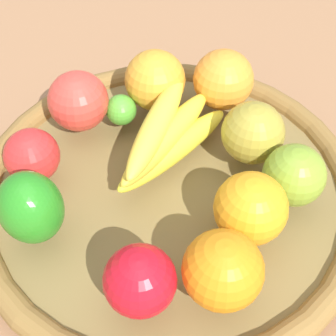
{
  "coord_description": "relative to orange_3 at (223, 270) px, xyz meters",
  "views": [
    {
      "loc": [
        0.25,
        -0.3,
        0.5
      ],
      "look_at": [
        0.0,
        0.0,
        0.06
      ],
      "focal_mm": 53.72,
      "sensor_mm": 36.0,
      "label": 1
    }
  ],
  "objects": [
    {
      "name": "apple_1",
      "position": [
        -0.08,
        0.17,
        -0.0
      ],
      "size": [
        0.11,
        0.11,
        0.08
      ],
      "primitive_type": "sphere",
      "rotation": [
        0.0,
        0.0,
        0.76
      ],
      "color": "#A39332",
      "rests_on": "basket"
    },
    {
      "name": "apple_4",
      "position": [
        -0.28,
        0.07,
        -0.0
      ],
      "size": [
        0.11,
        0.11,
        0.08
      ],
      "primitive_type": "sphere",
      "rotation": [
        0.0,
        0.0,
        2.56
      ],
      "color": "#DD4035",
      "rests_on": "basket"
    },
    {
      "name": "apple_2",
      "position": [
        -0.05,
        -0.06,
        -0.0
      ],
      "size": [
        0.07,
        0.07,
        0.07
      ],
      "primitive_type": "sphere",
      "rotation": [
        0.0,
        0.0,
        3.1
      ],
      "color": "red",
      "rests_on": "basket"
    },
    {
      "name": "orange_2",
      "position": [
        -0.24,
        0.17,
        0.0
      ],
      "size": [
        0.11,
        0.11,
        0.08
      ],
      "primitive_type": "sphere",
      "rotation": [
        0.0,
        0.0,
        0.68
      ],
      "color": "gold",
      "rests_on": "basket"
    },
    {
      "name": "orange_1",
      "position": [
        -0.02,
        0.08,
        -0.0
      ],
      "size": [
        0.1,
        0.1,
        0.08
      ],
      "primitive_type": "sphere",
      "rotation": [
        0.0,
        0.0,
        3.54
      ],
      "color": "orange",
      "rests_on": "basket"
    },
    {
      "name": "orange_0",
      "position": [
        -0.17,
        0.23,
        0.0
      ],
      "size": [
        0.09,
        0.09,
        0.08
      ],
      "primitive_type": "sphere",
      "rotation": [
        0.0,
        0.0,
        0.12
      ],
      "color": "orange",
      "rests_on": "basket"
    },
    {
      "name": "ground_plane",
      "position": [
        -0.13,
        0.08,
        -0.08
      ],
      "size": [
        2.4,
        2.4,
        0.0
      ],
      "primitive_type": "plane",
      "color": "#966946",
      "rests_on": "ground"
    },
    {
      "name": "orange_3",
      "position": [
        0.0,
        0.0,
        0.0
      ],
      "size": [
        0.11,
        0.11,
        0.08
      ],
      "primitive_type": "sphere",
      "rotation": [
        0.0,
        0.0,
        2.52
      ],
      "color": "orange",
      "rests_on": "basket"
    },
    {
      "name": "basket",
      "position": [
        -0.13,
        0.08,
        -0.06
      ],
      "size": [
        0.48,
        0.48,
        0.04
      ],
      "color": "olive",
      "rests_on": "ground_plane"
    },
    {
      "name": "banana_bunch",
      "position": [
        -0.16,
        0.11,
        -0.01
      ],
      "size": [
        0.1,
        0.19,
        0.06
      ],
      "color": "yellow",
      "rests_on": "basket"
    },
    {
      "name": "apple_3",
      "position": [
        -0.01,
        0.15,
        -0.0
      ],
      "size": [
        0.1,
        0.1,
        0.07
      ],
      "primitive_type": "sphere",
      "rotation": [
        0.0,
        0.0,
        5.79
      ],
      "color": "olive",
      "rests_on": "basket"
    },
    {
      "name": "lime_0",
      "position": [
        -0.25,
        0.12,
        -0.02
      ],
      "size": [
        0.06,
        0.06,
        0.04
      ],
      "primitive_type": "sphere",
      "rotation": [
        0.0,
        0.0,
        3.73
      ],
      "color": "green",
      "rests_on": "basket"
    },
    {
      "name": "bell_pepper",
      "position": [
        -0.2,
        -0.07,
        0.0
      ],
      "size": [
        0.08,
        0.07,
        0.08
      ],
      "primitive_type": "ellipsoid",
      "rotation": [
        0.0,
        0.0,
        6.2
      ],
      "color": "#26841D",
      "rests_on": "basket"
    },
    {
      "name": "apple_0",
      "position": [
        -0.26,
        -0.02,
        -0.01
      ],
      "size": [
        0.09,
        0.09,
        0.07
      ],
      "primitive_type": "sphere",
      "rotation": [
        0.0,
        0.0,
        5.66
      ],
      "color": "red",
      "rests_on": "basket"
    }
  ]
}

